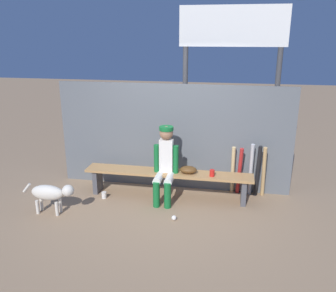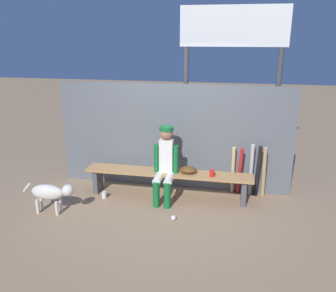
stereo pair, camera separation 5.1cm
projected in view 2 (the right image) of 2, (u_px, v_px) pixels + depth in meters
The scene contains 15 objects.
ground_plane at pixel (168, 197), 6.01m from camera, with size 30.00×30.00×0.00m, color #937556.
chainlink_fence at pixel (173, 137), 6.16m from camera, with size 4.07×0.03×1.85m, color #595E63.
dugout_bench at pixel (168, 177), 5.90m from camera, with size 2.80×0.36×0.46m.
player_seated at pixel (165, 162), 5.72m from camera, with size 0.41×0.55×1.24m.
baseball_glove at pixel (188, 170), 5.80m from camera, with size 0.28×0.20×0.12m, color #593819.
bat_wood_natural at pixel (233, 170), 6.04m from camera, with size 0.06×0.06×0.85m, color tan.
bat_aluminum_red at pixel (240, 171), 5.96m from camera, with size 0.06×0.06×0.87m, color #B22323.
bat_aluminum_silver at pixel (251, 170), 5.93m from camera, with size 0.06×0.06×0.93m, color #B7B7BC.
bat_aluminum_black at pixel (258, 172), 5.86m from camera, with size 0.06×0.06×0.93m, color black.
bat_wood_tan at pixel (264, 172), 5.86m from camera, with size 0.06×0.06×0.91m, color tan.
baseball at pixel (174, 218), 5.25m from camera, with size 0.07×0.07×0.07m, color white.
cup_on_ground at pixel (104, 195), 5.96m from camera, with size 0.08×0.08×0.11m, color silver.
cup_on_bench at pixel (212, 173), 5.67m from camera, with size 0.08×0.08×0.11m, color red.
scoreboard at pixel (237, 49), 6.50m from camera, with size 2.24×0.27×3.38m.
dog at pixel (51, 193), 5.39m from camera, with size 0.84×0.20×0.49m.
Camera 2 is at (1.04, -5.37, 2.65)m, focal length 37.83 mm.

